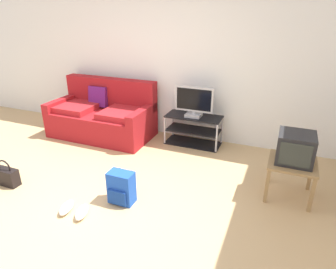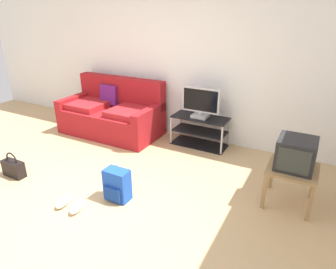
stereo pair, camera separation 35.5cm
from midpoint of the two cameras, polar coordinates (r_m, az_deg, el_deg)
ground_plane at (r=3.73m, az=-14.40°, el=-12.27°), size 9.00×9.80×0.02m
wall_back at (r=5.16m, az=2.83°, el=14.65°), size 9.00×0.10×2.70m
couch at (r=5.42m, az=-8.86°, el=3.91°), size 1.78×0.92×0.97m
tv_stand at (r=4.91m, az=8.26°, el=0.62°), size 0.91×0.41×0.50m
flat_tv at (r=4.73m, az=8.50°, el=6.03°), size 0.63×0.22×0.49m
side_table at (r=3.71m, az=25.49°, el=-6.92°), size 0.54×0.54×0.46m
crt_tv at (r=3.61m, az=26.17°, el=-3.40°), size 0.40×0.41×0.35m
backpack at (r=3.55m, az=-6.99°, el=-9.79°), size 0.30×0.25×0.39m
handbag at (r=4.44m, az=-25.77°, el=-5.91°), size 0.33×0.13×0.36m
sneakers_pair at (r=3.60m, az=-15.73°, el=-12.90°), size 0.40×0.29×0.09m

